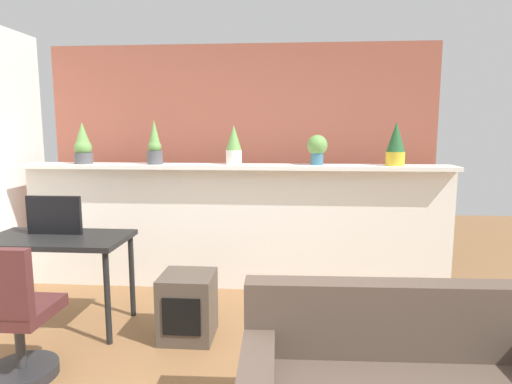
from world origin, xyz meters
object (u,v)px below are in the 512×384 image
object	(u,v)px
side_cube_shelf	(188,306)
potted_plant_4	(396,144)
potted_plant_1	(155,146)
tv_monitor	(54,215)
potted_plant_0	(83,145)
office_chair	(13,324)
potted_plant_3	(317,148)
desk	(57,247)
potted_plant_2	(234,145)

from	to	relation	value
side_cube_shelf	potted_plant_4	bearing A→B (deg)	31.37
potted_plant_1	potted_plant_4	bearing A→B (deg)	0.28
potted_plant_4	tv_monitor	xyz separation A→B (m)	(-2.88, -0.89, -0.55)
potted_plant_1	tv_monitor	bearing A→B (deg)	-122.83
potted_plant_0	office_chair	bearing A→B (deg)	-79.17
potted_plant_3	tv_monitor	xyz separation A→B (m)	(-2.15, -0.92, -0.51)
potted_plant_3	office_chair	distance (m)	2.85
potted_plant_0	potted_plant_3	world-z (taller)	potted_plant_0
potted_plant_0	desk	distance (m)	1.24
desk	potted_plant_3	bearing A→B (deg)	25.49
potted_plant_1	desk	xyz separation A→B (m)	(-0.51, -0.96, -0.77)
tv_monitor	office_chair	world-z (taller)	tv_monitor
desk	side_cube_shelf	world-z (taller)	desk
potted_plant_0	office_chair	distance (m)	2.05
potted_plant_0	office_chair	xyz separation A→B (m)	(0.33, -1.73, -1.04)
potted_plant_3	desk	size ratio (longest dim) A/B	0.26
potted_plant_2	tv_monitor	world-z (taller)	potted_plant_2
potted_plant_1	desk	world-z (taller)	potted_plant_1
desk	tv_monitor	world-z (taller)	tv_monitor
potted_plant_1	tv_monitor	world-z (taller)	potted_plant_1
potted_plant_0	tv_monitor	world-z (taller)	potted_plant_0
desk	tv_monitor	size ratio (longest dim) A/B	2.47
desk	office_chair	bearing A→B (deg)	-81.26
desk	potted_plant_1	bearing A→B (deg)	61.93
potted_plant_3	tv_monitor	distance (m)	2.39
office_chair	potted_plant_4	bearing A→B (deg)	32.91
potted_plant_1	potted_plant_3	size ratio (longest dim) A/B	1.52
potted_plant_1	potted_plant_4	distance (m)	2.31
potted_plant_0	potted_plant_1	xyz separation A→B (m)	(0.72, 0.00, -0.00)
potted_plant_2	potted_plant_3	xyz separation A→B (m)	(0.80, 0.01, -0.03)
tv_monitor	potted_plant_3	bearing A→B (deg)	23.13
potted_plant_2	office_chair	world-z (taller)	potted_plant_2
potted_plant_3	potted_plant_4	bearing A→B (deg)	-2.09
tv_monitor	potted_plant_2	bearing A→B (deg)	33.88
potted_plant_1	potted_plant_4	xyz separation A→B (m)	(2.31, 0.01, 0.02)
tv_monitor	potted_plant_0	bearing A→B (deg)	100.12
potted_plant_2	office_chair	size ratio (longest dim) A/B	0.42
potted_plant_4	side_cube_shelf	world-z (taller)	potted_plant_4
potted_plant_3	tv_monitor	bearing A→B (deg)	-156.87
potted_plant_3	potted_plant_4	xyz separation A→B (m)	(0.73, -0.03, 0.04)
potted_plant_0	potted_plant_4	distance (m)	3.03
potted_plant_2	side_cube_shelf	bearing A→B (deg)	-101.74
potted_plant_0	potted_plant_3	bearing A→B (deg)	1.05
potted_plant_1	potted_plant_2	world-z (taller)	potted_plant_1
potted_plant_1	tv_monitor	xyz separation A→B (m)	(-0.57, -0.88, -0.53)
tv_monitor	office_chair	size ratio (longest dim) A/B	0.49
potted_plant_0	potted_plant_2	world-z (taller)	potted_plant_0
potted_plant_2	side_cube_shelf	world-z (taller)	potted_plant_2
desk	office_chair	distance (m)	0.83
desk	side_cube_shelf	xyz separation A→B (m)	(1.06, -0.10, -0.42)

